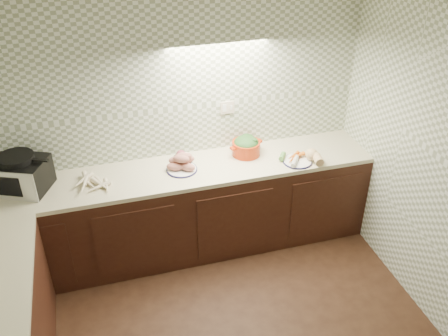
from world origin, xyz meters
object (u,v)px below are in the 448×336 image
object	(u,v)px
parsnip_pile	(97,181)
sweet_potato_plate	(182,163)
toaster_oven	(19,174)
veg_plate	(303,157)
onion_bowl	(183,158)
dutch_oven	(246,146)

from	to	relation	value
parsnip_pile	sweet_potato_plate	size ratio (longest dim) A/B	1.12
parsnip_pile	toaster_oven	bearing A→B (deg)	169.89
parsnip_pile	veg_plate	xyz separation A→B (m)	(1.85, -0.14, 0.02)
toaster_oven	onion_bowl	distance (m)	1.39
sweet_potato_plate	dutch_oven	world-z (taller)	dutch_oven
toaster_oven	veg_plate	size ratio (longest dim) A/B	1.42
parsnip_pile	onion_bowl	size ratio (longest dim) A/B	1.88
toaster_oven	sweet_potato_plate	distance (m)	1.36
toaster_oven	onion_bowl	world-z (taller)	toaster_oven
sweet_potato_plate	dutch_oven	bearing A→B (deg)	8.85
onion_bowl	dutch_oven	bearing A→B (deg)	-1.30
toaster_oven	parsnip_pile	distance (m)	0.63
toaster_oven	parsnip_pile	xyz separation A→B (m)	(0.61, -0.11, -0.12)
toaster_oven	dutch_oven	xyz separation A→B (m)	(1.99, 0.02, -0.06)
toaster_oven	sweet_potato_plate	bearing A→B (deg)	21.13
sweet_potato_plate	veg_plate	size ratio (longest dim) A/B	0.72
dutch_oven	veg_plate	size ratio (longest dim) A/B	0.85
dutch_oven	parsnip_pile	bearing A→B (deg)	170.67
parsnip_pile	dutch_oven	distance (m)	1.39
toaster_oven	onion_bowl	bearing A→B (deg)	25.87
onion_bowl	parsnip_pile	bearing A→B (deg)	-169.90
onion_bowl	dutch_oven	world-z (taller)	dutch_oven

